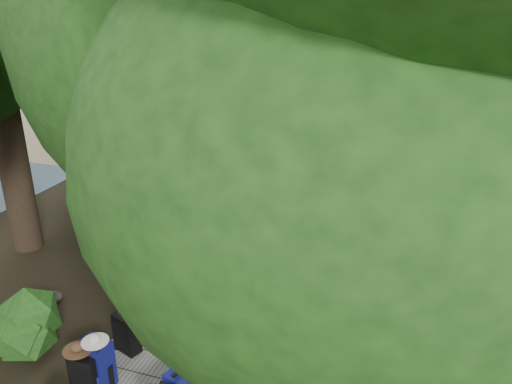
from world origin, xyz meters
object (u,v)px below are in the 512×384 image
(sun_lounger, at_px, (402,147))
(backpack_right_d, at_px, (194,362))
(duffel_right_khaki, at_px, (224,333))
(kayak, at_px, (241,130))
(backpack_left_c, at_px, (96,361))
(duffel_right_black, at_px, (228,320))
(suitcase_on_boardwalk, at_px, (127,333))
(lone_suitcase_on_sand, at_px, (315,156))
(backpack_left_b, at_px, (86,372))
(backpack_left_d, at_px, (152,309))

(sun_lounger, bearing_deg, backpack_right_d, -96.31)
(duffel_right_khaki, height_order, kayak, duffel_right_khaki)
(backpack_left_c, bearing_deg, duffel_right_black, 62.55)
(suitcase_on_boardwalk, distance_m, kayak, 13.93)
(sun_lounger, bearing_deg, duffel_right_black, -96.99)
(duffel_right_khaki, relative_size, lone_suitcase_on_sand, 0.80)
(backpack_left_b, height_order, backpack_right_d, backpack_left_b)
(duffel_right_black, xyz_separation_m, lone_suitcase_on_sand, (-0.52, 9.33, 0.04))
(duffel_right_black, relative_size, suitcase_on_boardwalk, 1.08)
(backpack_left_c, height_order, duffel_right_khaki, backpack_left_c)
(backpack_left_d, xyz_separation_m, duffel_right_khaki, (1.41, -0.11, -0.08))
(backpack_left_d, xyz_separation_m, duffel_right_black, (1.36, 0.20, -0.05))
(lone_suitcase_on_sand, bearing_deg, backpack_left_c, -92.45)
(suitcase_on_boardwalk, height_order, kayak, suitcase_on_boardwalk)
(suitcase_on_boardwalk, bearing_deg, sun_lounger, 93.25)
(backpack_left_d, relative_size, duffel_right_black, 0.76)
(duffel_right_khaki, xyz_separation_m, duffel_right_black, (-0.04, 0.31, 0.03))
(backpack_left_b, xyz_separation_m, lone_suitcase_on_sand, (0.90, 11.30, -0.10))
(backpack_left_d, height_order, duffel_right_khaki, backpack_left_d)
(backpack_left_c, height_order, sun_lounger, backpack_left_c)
(backpack_left_c, distance_m, lone_suitcase_on_sand, 11.15)
(lone_suitcase_on_sand, height_order, sun_lounger, lone_suitcase_on_sand)
(duffel_right_black, distance_m, kayak, 13.37)
(backpack_left_d, height_order, lone_suitcase_on_sand, lone_suitcase_on_sand)
(backpack_left_d, bearing_deg, lone_suitcase_on_sand, 87.14)
(backpack_left_d, distance_m, duffel_right_black, 1.38)
(duffel_right_black, distance_m, lone_suitcase_on_sand, 9.35)
(backpack_left_c, height_order, duffel_right_black, backpack_left_c)
(lone_suitcase_on_sand, height_order, kayak, lone_suitcase_on_sand)
(backpack_right_d, xyz_separation_m, suitcase_on_boardwalk, (-1.31, 0.26, 0.02))
(backpack_left_c, relative_size, duffel_right_khaki, 1.44)
(backpack_left_b, distance_m, backpack_left_d, 1.77)
(lone_suitcase_on_sand, bearing_deg, suitcase_on_boardwalk, -92.83)
(backpack_left_b, height_order, duffel_right_black, backpack_left_b)
(backpack_left_d, relative_size, duffel_right_khaki, 0.94)
(backpack_left_b, relative_size, lone_suitcase_on_sand, 1.01)
(suitcase_on_boardwalk, bearing_deg, backpack_right_d, 7.72)
(kayak, height_order, sun_lounger, sun_lounger)
(backpack_left_c, distance_m, kayak, 14.72)
(duffel_right_black, distance_m, suitcase_on_boardwalk, 1.69)
(backpack_left_c, bearing_deg, sun_lounger, 85.37)
(backpack_left_d, height_order, sun_lounger, backpack_left_d)
(kayak, bearing_deg, sun_lounger, 14.91)
(sun_lounger, bearing_deg, backpack_left_b, -101.18)
(backpack_left_b, xyz_separation_m, backpack_right_d, (1.35, 0.74, -0.06))
(backpack_right_d, bearing_deg, suitcase_on_boardwalk, 150.23)
(backpack_right_d, distance_m, lone_suitcase_on_sand, 10.58)
(suitcase_on_boardwalk, bearing_deg, duffel_right_black, 54.15)
(lone_suitcase_on_sand, xyz_separation_m, kayak, (-3.87, 3.29, -0.22))
(duffel_right_black, bearing_deg, backpack_left_c, -129.91)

